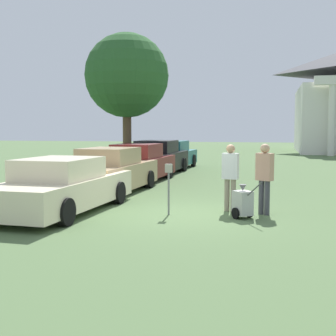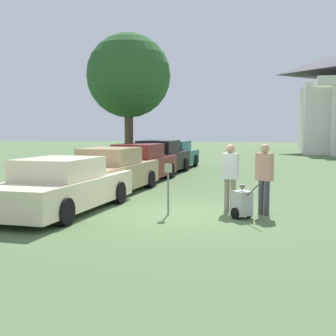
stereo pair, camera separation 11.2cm
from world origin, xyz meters
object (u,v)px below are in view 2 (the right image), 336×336
at_px(parked_car_tan, 112,172).
at_px(equipment_cart, 242,203).
at_px(parked_car_cream, 62,187).
at_px(parked_car_maroon, 140,164).
at_px(person_worker, 230,173).
at_px(parked_car_black, 159,158).
at_px(parked_car_teal, 173,156).
at_px(person_supervisor, 264,174).
at_px(parking_meter, 168,179).

relative_size(parked_car_tan, equipment_cart, 5.03).
distance_m(parked_car_cream, parked_car_maroon, 7.21).
height_order(parked_car_cream, equipment_cart, parked_car_cream).
height_order(parked_car_tan, person_worker, person_worker).
distance_m(parked_car_cream, person_worker, 4.48).
bearing_deg(parked_car_black, person_worker, -62.46).
bearing_deg(parked_car_teal, parked_car_cream, -87.00).
height_order(parked_car_cream, parked_car_black, parked_car_black).
relative_size(parked_car_cream, parked_car_teal, 1.09).
bearing_deg(person_supervisor, parked_car_black, -31.94).
bearing_deg(parking_meter, equipment_cart, -1.25).
height_order(parked_car_black, parking_meter, parked_car_black).
bearing_deg(person_supervisor, parked_car_cream, 38.38).
relative_size(parked_car_cream, parked_car_tan, 1.07).
bearing_deg(parked_car_tan, parking_meter, -48.90).
distance_m(parked_car_teal, person_worker, 13.22).
bearing_deg(equipment_cart, parked_car_teal, 70.44).
xyz_separation_m(parked_car_cream, parked_car_black, (0.00, 10.58, 0.07)).
relative_size(parked_car_black, person_supervisor, 2.78).
xyz_separation_m(parked_car_cream, parked_car_tan, (0.00, 3.83, 0.04)).
bearing_deg(parked_car_black, parked_car_teal, 93.00).
bearing_deg(parking_meter, parked_car_black, 105.33).
bearing_deg(parked_car_tan, parked_car_black, 93.00).
bearing_deg(parking_meter, parked_car_maroon, 112.09).
height_order(parked_car_cream, parked_car_teal, parked_car_teal).
relative_size(parked_car_tan, parked_car_maroon, 0.99).
distance_m(parked_car_cream, parked_car_teal, 13.56).
height_order(parked_car_tan, person_supervisor, person_supervisor).
bearing_deg(person_worker, equipment_cart, 122.31).
bearing_deg(person_supervisor, person_worker, 11.50).
relative_size(parking_meter, person_worker, 0.73).
xyz_separation_m(parked_car_tan, parked_car_black, (-0.00, 6.75, 0.03)).
bearing_deg(equipment_cart, parked_car_black, 75.42).
relative_size(parked_car_teal, equipment_cart, 4.96).
height_order(parked_car_maroon, parked_car_black, parked_car_black).
xyz_separation_m(parked_car_cream, parked_car_maroon, (0.00, 7.21, 0.05)).
distance_m(parked_car_tan, person_supervisor, 6.07).
relative_size(parked_car_black, person_worker, 2.83).
height_order(parked_car_black, equipment_cart, parked_car_black).
bearing_deg(parked_car_teal, parking_meter, -74.99).
bearing_deg(parked_car_maroon, parking_meter, -64.91).
distance_m(parked_car_tan, parking_meter, 4.61).
bearing_deg(parked_car_tan, person_supervisor, -27.22).
relative_size(parked_car_tan, person_worker, 2.79).
bearing_deg(parked_car_tan, parked_car_maroon, 93.00).
relative_size(person_worker, person_supervisor, 0.98).
xyz_separation_m(parked_car_cream, person_supervisor, (5.24, 0.78, 0.39)).
distance_m(parked_car_black, person_supervisor, 11.11).
distance_m(parking_meter, person_worker, 1.73).
height_order(parked_car_teal, person_supervisor, person_supervisor).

